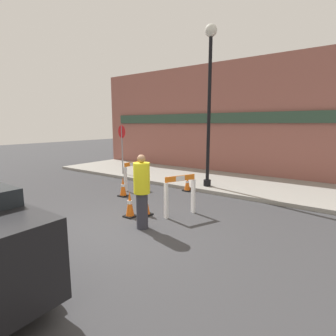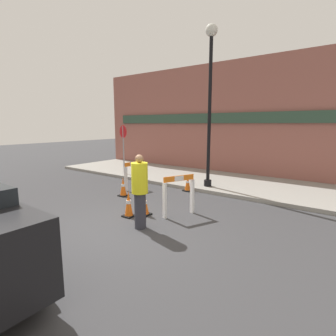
{
  "view_description": "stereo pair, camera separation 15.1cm",
  "coord_description": "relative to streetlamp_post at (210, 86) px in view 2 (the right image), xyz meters",
  "views": [
    {
      "loc": [
        4.41,
        -3.89,
        2.52
      ],
      "look_at": [
        -0.83,
        3.41,
        1.0
      ],
      "focal_mm": 28.0,
      "sensor_mm": 36.0,
      "label": 1
    },
    {
      "loc": [
        4.53,
        -3.8,
        2.52
      ],
      "look_at": [
        -0.83,
        3.41,
        1.0
      ],
      "focal_mm": 28.0,
      "sensor_mm": 36.0,
      "label": 2
    }
  ],
  "objects": [
    {
      "name": "storefront_facade",
      "position": [
        0.15,
        3.36,
        -1.11
      ],
      "size": [
        18.0,
        0.22,
        5.5
      ],
      "color": "#93564C",
      "rests_on": "ground_plane"
    },
    {
      "name": "sidewalk_slab",
      "position": [
        0.15,
        1.35,
        -3.8
      ],
      "size": [
        18.0,
        3.87,
        0.13
      ],
      "color": "gray",
      "rests_on": "ground_plane"
    },
    {
      "name": "streetlamp_post",
      "position": [
        0.0,
        0.0,
        0.0
      ],
      "size": [
        0.44,
        0.44,
        5.87
      ],
      "color": "black",
      "rests_on": "sidewalk_slab"
    },
    {
      "name": "traffic_cone_0",
      "position": [
        -1.93,
        -2.64,
        -3.54
      ],
      "size": [
        0.3,
        0.3,
        0.68
      ],
      "color": "black",
      "rests_on": "ground_plane"
    },
    {
      "name": "stop_sign",
      "position": [
        -4.52,
        -0.09,
        -2.18
      ],
      "size": [
        0.59,
        0.15,
        2.32
      ],
      "rotation": [
        0.0,
        0.0,
        2.92
      ],
      "color": "gray",
      "rests_on": "sidewalk_slab"
    },
    {
      "name": "person_worker",
      "position": [
        0.51,
        -4.4,
        -2.9
      ],
      "size": [
        0.53,
        0.53,
        1.81
      ],
      "rotation": [
        0.0,
        0.0,
        2.06
      ],
      "color": "#33333D",
      "rests_on": "ground_plane"
    },
    {
      "name": "traffic_cone_3",
      "position": [
        -0.28,
        -4.01,
        -3.52
      ],
      "size": [
        0.3,
        0.3,
        0.73
      ],
      "color": "black",
      "rests_on": "ground_plane"
    },
    {
      "name": "traffic_cone_2",
      "position": [
        -0.02,
        -3.65,
        -3.56
      ],
      "size": [
        0.3,
        0.3,
        0.64
      ],
      "color": "black",
      "rests_on": "ground_plane"
    },
    {
      "name": "barricade_1",
      "position": [
        -2.33,
        -1.75,
        -3.3
      ],
      "size": [
        0.22,
        0.72,
        1.08
      ],
      "rotation": [
        0.0,
        0.0,
        10.86
      ],
      "color": "white",
      "rests_on": "ground_plane"
    },
    {
      "name": "ground_plane",
      "position": [
        0.15,
        -5.09,
        -3.87
      ],
      "size": [
        60.0,
        60.0,
        0.0
      ],
      "primitive_type": "plane",
      "color": "#38383A"
    },
    {
      "name": "traffic_cone_1",
      "position": [
        -0.48,
        -0.69,
        -3.57
      ],
      "size": [
        0.3,
        0.3,
        0.62
      ],
      "color": "black",
      "rests_on": "ground_plane"
    },
    {
      "name": "barricade_0",
      "position": [
        0.76,
        -3.1,
        -3.25
      ],
      "size": [
        0.51,
        0.92,
        1.13
      ],
      "rotation": [
        0.0,
        0.0,
        7.44
      ],
      "color": "white",
      "rests_on": "ground_plane"
    }
  ]
}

